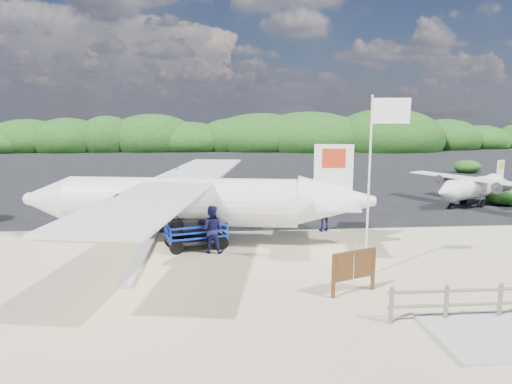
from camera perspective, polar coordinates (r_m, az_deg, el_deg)
ground at (r=16.91m, az=0.49°, el=-9.11°), size 160.00×160.00×0.00m
asphalt_apron at (r=46.29m, az=-2.95°, el=2.88°), size 90.00×50.00×0.04m
lagoon at (r=19.76m, az=-27.19°, el=-7.42°), size 9.00×7.00×0.40m
walkway_pad at (r=13.31m, az=28.56°, el=-15.69°), size 3.50×2.50×0.10m
vegetation_band at (r=71.17m, az=-3.62°, el=5.24°), size 124.00×8.00×4.40m
fence at (r=14.33m, az=28.04°, el=-13.83°), size 6.40×2.00×1.10m
baggage_cart at (r=19.07m, az=-7.47°, el=-7.00°), size 2.91×2.16×1.30m
flagpole at (r=16.24m, az=13.47°, el=-10.19°), size 1.28×0.69×6.06m
signboard at (r=14.67m, az=12.03°, el=-12.32°), size 1.65×0.77×1.41m
crew_a at (r=21.90m, az=1.86°, el=-2.41°), size 0.70×0.53×1.73m
crew_b at (r=18.22m, az=-5.58°, el=-4.65°), size 1.04×0.88×1.91m
crew_c at (r=21.66m, az=8.58°, el=-2.67°), size 1.07×0.65×1.71m
aircraft_large at (r=40.07m, az=22.99°, el=1.07°), size 20.86×20.86×5.41m
aircraft_small at (r=50.45m, az=-18.09°, el=2.98°), size 9.40×9.40×2.51m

